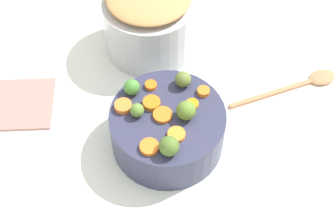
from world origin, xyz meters
The scene contains 18 objects.
tabletop centered at (0.00, 0.00, 0.01)m, with size 2.40×2.40×0.02m, color white.
serving_bowl_carrots centered at (0.02, 0.00, 0.07)m, with size 0.24×0.24×0.10m, color #32344F.
metal_pot centered at (0.30, -0.09, 0.09)m, with size 0.22×0.22×0.15m, color #B5B6B9.
carrot_slice_0 centered at (0.06, 0.02, 0.13)m, with size 0.04×0.04×0.01m, color orange.
carrot_slice_1 centered at (0.10, 0.00, 0.13)m, with size 0.03×0.03×0.01m, color orange.
carrot_slice_2 centered at (0.02, 0.01, 0.13)m, with size 0.04×0.04×0.01m, color orange.
carrot_slice_3 centered at (-0.04, 0.07, 0.13)m, with size 0.04×0.04×0.01m, color orange.
carrot_slice_4 centered at (0.02, -0.06, 0.13)m, with size 0.03×0.03×0.01m, color orange.
carrot_slice_5 centered at (0.04, -0.09, 0.13)m, with size 0.03×0.03×0.01m, color orange.
carrot_slice_6 centered at (0.07, 0.07, 0.13)m, with size 0.04×0.04×0.01m, color orange.
carrot_slice_7 centered at (-0.03, 0.01, 0.13)m, with size 0.04×0.04×0.01m, color orange.
brussels_sprout_0 centered at (0.00, -0.03, 0.14)m, with size 0.04×0.04×0.04m, color #5B7C2B.
brussels_sprout_1 centered at (0.10, 0.04, 0.14)m, with size 0.03×0.03×0.03m, color #468635.
brussels_sprout_2 centered at (0.08, -0.06, 0.14)m, with size 0.03×0.03×0.03m, color olive.
brussels_sprout_3 centered at (0.05, 0.06, 0.14)m, with size 0.03×0.03×0.03m, color #5B7F33.
brussels_sprout_4 centered at (-0.06, 0.03, 0.14)m, with size 0.04×0.04×0.04m, color #4E6C2A.
wooden_spoon centered at (0.03, -0.37, 0.03)m, with size 0.05×0.28×0.01m.
dish_towel centered at (0.26, 0.26, 0.02)m, with size 0.15×0.15×0.01m, color #AD756E.
Camera 1 is at (-0.53, 0.26, 0.97)m, focal length 54.54 mm.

